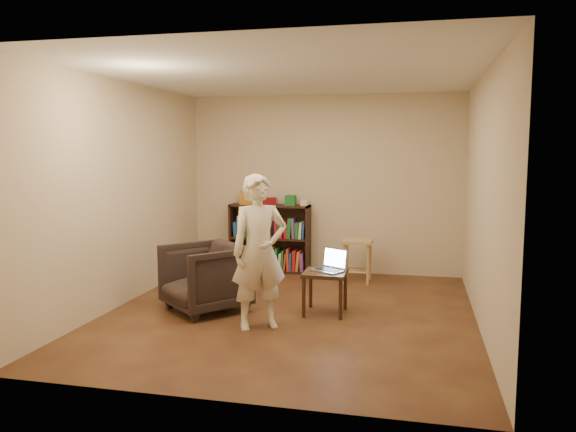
% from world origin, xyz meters
% --- Properties ---
extents(floor, '(4.50, 4.50, 0.00)m').
position_xyz_m(floor, '(0.00, 0.00, 0.00)').
color(floor, '#411E14').
rests_on(floor, ground).
extents(ceiling, '(4.50, 4.50, 0.00)m').
position_xyz_m(ceiling, '(0.00, 0.00, 2.60)').
color(ceiling, white).
rests_on(ceiling, wall_back).
extents(wall_back, '(4.00, 0.00, 4.00)m').
position_xyz_m(wall_back, '(0.00, 2.25, 1.30)').
color(wall_back, beige).
rests_on(wall_back, floor).
extents(wall_left, '(0.00, 4.50, 4.50)m').
position_xyz_m(wall_left, '(-2.00, 0.00, 1.30)').
color(wall_left, beige).
rests_on(wall_left, floor).
extents(wall_right, '(0.00, 4.50, 4.50)m').
position_xyz_m(wall_right, '(2.00, 0.00, 1.30)').
color(wall_right, beige).
rests_on(wall_right, floor).
extents(bookshelf, '(1.20, 0.30, 1.00)m').
position_xyz_m(bookshelf, '(-0.78, 2.09, 0.44)').
color(bookshelf, black).
rests_on(bookshelf, floor).
extents(box_yellow, '(0.27, 0.22, 0.19)m').
position_xyz_m(box_yellow, '(-1.13, 2.10, 1.09)').
color(box_yellow, orange).
rests_on(box_yellow, bookshelf).
extents(red_cloth, '(0.34, 0.29, 0.10)m').
position_xyz_m(red_cloth, '(-0.84, 2.10, 1.05)').
color(red_cloth, maroon).
rests_on(red_cloth, bookshelf).
extents(box_green, '(0.15, 0.15, 0.15)m').
position_xyz_m(box_green, '(-0.46, 2.07, 1.07)').
color(box_green, '#1D6D2A').
rests_on(box_green, bookshelf).
extents(box_white, '(0.10, 0.10, 0.08)m').
position_xyz_m(box_white, '(-0.26, 2.09, 1.04)').
color(box_white, white).
rests_on(box_white, bookshelf).
extents(stool, '(0.41, 0.41, 0.59)m').
position_xyz_m(stool, '(0.57, 1.69, 0.47)').
color(stool, tan).
rests_on(stool, floor).
extents(armchair, '(1.16, 1.16, 0.76)m').
position_xyz_m(armchair, '(-0.96, -0.09, 0.38)').
color(armchair, '#2F231F').
rests_on(armchair, floor).
extents(side_table, '(0.46, 0.46, 0.47)m').
position_xyz_m(side_table, '(0.38, 0.09, 0.39)').
color(side_table, black).
rests_on(side_table, floor).
extents(laptop, '(0.42, 0.40, 0.25)m').
position_xyz_m(laptop, '(0.43, 0.15, 0.53)').
color(laptop, '#A5A5AA').
rests_on(laptop, side_table).
extents(person, '(0.68, 0.62, 1.57)m').
position_xyz_m(person, '(-0.19, -0.55, 0.79)').
color(person, '#EDE2C3').
rests_on(person, floor).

